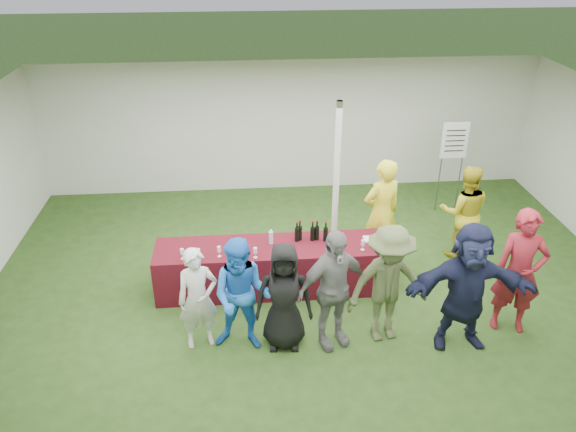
{
  "coord_description": "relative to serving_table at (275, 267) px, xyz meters",
  "views": [
    {
      "loc": [
        -0.96,
        -6.89,
        5.1
      ],
      "look_at": [
        -0.35,
        0.33,
        1.25
      ],
      "focal_mm": 35.0,
      "sensor_mm": 36.0,
      "label": 1
    }
  ],
  "objects": [
    {
      "name": "ground",
      "position": [
        0.55,
        -0.33,
        -0.38
      ],
      "size": [
        60.0,
        60.0,
        0.0
      ],
      "primitive_type": "plane",
      "color": "#284719",
      "rests_on": "ground"
    },
    {
      "name": "tent",
      "position": [
        1.05,
        0.87,
        0.98
      ],
      "size": [
        10.0,
        10.0,
        10.0
      ],
      "color": "white",
      "rests_on": "ground"
    },
    {
      "name": "serving_table",
      "position": [
        0.0,
        0.0,
        0.0
      ],
      "size": [
        3.6,
        0.8,
        0.75
      ],
      "primitive_type": "cube",
      "color": "#5A1216",
      "rests_on": "ground"
    },
    {
      "name": "wine_bottles",
      "position": [
        0.55,
        0.13,
        0.5
      ],
      "size": [
        0.5,
        0.14,
        0.32
      ],
      "color": "black",
      "rests_on": "serving_table"
    },
    {
      "name": "wine_glasses",
      "position": [
        -0.5,
        -0.25,
        0.49
      ],
      "size": [
        2.7,
        0.14,
        0.16
      ],
      "color": "silver",
      "rests_on": "serving_table"
    },
    {
      "name": "water_bottle",
      "position": [
        -0.05,
        0.08,
        0.48
      ],
      "size": [
        0.07,
        0.07,
        0.23
      ],
      "color": "silver",
      "rests_on": "serving_table"
    },
    {
      "name": "bar_towel",
      "position": [
        1.49,
        0.05,
        0.39
      ],
      "size": [
        0.25,
        0.18,
        0.03
      ],
      "primitive_type": "cube",
      "color": "white",
      "rests_on": "serving_table"
    },
    {
      "name": "dump_bucket",
      "position": [
        1.61,
        -0.22,
        0.46
      ],
      "size": [
        0.22,
        0.22,
        0.18
      ],
      "primitive_type": "cylinder",
      "color": "slate",
      "rests_on": "serving_table"
    },
    {
      "name": "wine_list_sign",
      "position": [
        3.51,
        2.35,
        0.94
      ],
      "size": [
        0.5,
        0.03,
        1.8
      ],
      "color": "slate",
      "rests_on": "ground"
    },
    {
      "name": "staff_pourer",
      "position": [
        1.75,
        0.59,
        0.55
      ],
      "size": [
        0.78,
        0.64,
        1.84
      ],
      "primitive_type": "imported",
      "rotation": [
        0.0,
        0.0,
        3.48
      ],
      "color": "yellow",
      "rests_on": "ground"
    },
    {
      "name": "staff_back",
      "position": [
        3.17,
        0.69,
        0.44
      ],
      "size": [
        0.91,
        0.77,
        1.64
      ],
      "primitive_type": "imported",
      "rotation": [
        0.0,
        0.0,
        2.93
      ],
      "color": "gold",
      "rests_on": "ground"
    },
    {
      "name": "customer_0",
      "position": [
        -1.08,
        -1.21,
        0.35
      ],
      "size": [
        0.6,
        0.46,
        1.46
      ],
      "primitive_type": "imported",
      "rotation": [
        0.0,
        0.0,
        0.23
      ],
      "color": "silver",
      "rests_on": "ground"
    },
    {
      "name": "customer_1",
      "position": [
        -0.5,
        -1.31,
        0.44
      ],
      "size": [
        0.9,
        0.77,
        1.63
      ],
      "primitive_type": "imported",
      "rotation": [
        0.0,
        0.0,
        -0.21
      ],
      "color": "blue",
      "rests_on": "ground"
    },
    {
      "name": "customer_2",
      "position": [
        0.04,
        -1.31,
        0.39
      ],
      "size": [
        0.78,
        0.54,
        1.54
      ],
      "primitive_type": "imported",
      "rotation": [
        0.0,
        0.0,
        -0.07
      ],
      "color": "black",
      "rests_on": "ground"
    },
    {
      "name": "customer_3",
      "position": [
        0.66,
        -1.34,
        0.49
      ],
      "size": [
        1.1,
        0.75,
        1.73
      ],
      "primitive_type": "imported",
      "rotation": [
        0.0,
        0.0,
        0.36
      ],
      "color": "slate",
      "rests_on": "ground"
    },
    {
      "name": "customer_4",
      "position": [
        1.41,
        -1.29,
        0.48
      ],
      "size": [
        1.19,
        0.8,
        1.72
      ],
      "primitive_type": "imported",
      "rotation": [
        0.0,
        0.0,
        0.15
      ],
      "color": "#4B5631",
      "rests_on": "ground"
    },
    {
      "name": "customer_5",
      "position": [
        2.39,
        -1.5,
        0.53
      ],
      "size": [
        1.7,
        0.6,
        1.82
      ],
      "primitive_type": "imported",
      "rotation": [
        0.0,
        0.0,
        -0.03
      ],
      "color": "#191C39",
      "rests_on": "ground"
    },
    {
      "name": "customer_6",
      "position": [
        3.21,
        -1.23,
        0.54
      ],
      "size": [
        0.76,
        0.6,
        1.82
      ],
      "primitive_type": "imported",
      "rotation": [
        0.0,
        0.0,
        -0.26
      ],
      "color": "maroon",
      "rests_on": "ground"
    }
  ]
}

